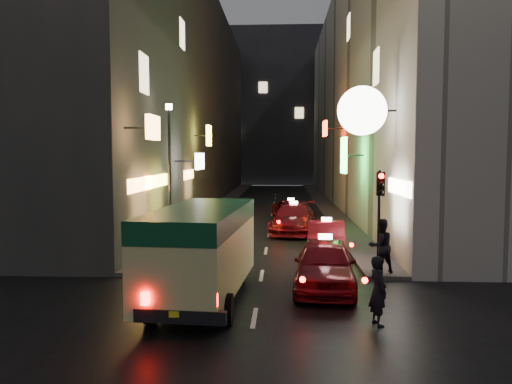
% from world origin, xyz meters
% --- Properties ---
extents(building_left, '(7.44, 52.00, 18.00)m').
position_xyz_m(building_left, '(-8.00, 33.99, 9.00)').
color(building_left, '#3A3834').
rests_on(building_left, ground).
extents(building_right, '(8.21, 52.00, 18.00)m').
position_xyz_m(building_right, '(8.00, 33.99, 9.00)').
color(building_right, beige).
rests_on(building_right, ground).
extents(building_far, '(30.00, 10.00, 22.00)m').
position_xyz_m(building_far, '(0.00, 66.00, 11.00)').
color(building_far, '#38373D').
rests_on(building_far, ground).
extents(sidewalk_left, '(1.50, 52.00, 0.15)m').
position_xyz_m(sidewalk_left, '(-4.25, 34.00, 0.07)').
color(sidewalk_left, '#403D3C').
rests_on(sidewalk_left, ground).
extents(sidewalk_right, '(1.50, 52.00, 0.15)m').
position_xyz_m(sidewalk_right, '(4.25, 34.00, 0.07)').
color(sidewalk_right, '#403D3C').
rests_on(sidewalk_right, ground).
extents(minibus, '(2.64, 6.38, 2.68)m').
position_xyz_m(minibus, '(-1.58, 5.43, 1.69)').
color(minibus, '#CDCB80').
rests_on(minibus, ground).
extents(taxi_near, '(2.82, 5.88, 1.98)m').
position_xyz_m(taxi_near, '(2.04, 6.91, 0.91)').
color(taxi_near, maroon).
rests_on(taxi_near, ground).
extents(taxi_second, '(2.54, 5.30, 1.80)m').
position_xyz_m(taxi_second, '(2.56, 12.32, 0.82)').
color(taxi_second, maroon).
rests_on(taxi_second, ground).
extents(taxi_third, '(3.03, 5.90, 1.97)m').
position_xyz_m(taxi_third, '(1.32, 18.21, 0.90)').
color(taxi_third, maroon).
rests_on(taxi_third, ground).
extents(taxi_far, '(2.41, 4.81, 1.64)m').
position_xyz_m(taxi_far, '(1.26, 23.39, 0.74)').
color(taxi_far, maroon).
rests_on(taxi_far, ground).
extents(pedestrian_crossing, '(0.57, 0.73, 1.95)m').
position_xyz_m(pedestrian_crossing, '(3.05, 3.61, 0.97)').
color(pedestrian_crossing, black).
rests_on(pedestrian_crossing, ground).
extents(pedestrian_sidewalk, '(0.92, 0.76, 2.11)m').
position_xyz_m(pedestrian_sidewalk, '(4.06, 8.50, 1.21)').
color(pedestrian_sidewalk, black).
rests_on(pedestrian_sidewalk, sidewalk_right).
extents(traffic_light, '(0.26, 0.43, 3.50)m').
position_xyz_m(traffic_light, '(4.00, 8.47, 2.69)').
color(traffic_light, black).
rests_on(traffic_light, sidewalk_right).
extents(lamp_post, '(0.28, 0.28, 6.22)m').
position_xyz_m(lamp_post, '(-4.20, 13.00, 3.72)').
color(lamp_post, black).
rests_on(lamp_post, sidewalk_left).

